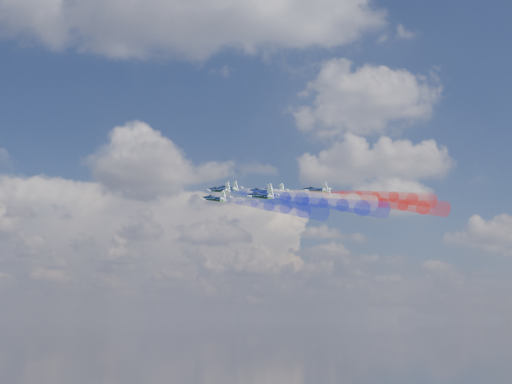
# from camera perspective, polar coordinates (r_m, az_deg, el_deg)

# --- Properties ---
(jet_lead) EXTENTS (14.61, 15.23, 7.04)m
(jet_lead) POSITION_cam_1_polar(r_m,az_deg,el_deg) (195.01, -2.52, 0.31)
(jet_lead) COLOR black
(trail_lead) EXTENTS (26.08, 31.08, 12.44)m
(trail_lead) POSITION_cam_1_polar(r_m,az_deg,el_deg) (175.98, 1.77, -0.14)
(trail_lead) COLOR white
(jet_inner_left) EXTENTS (14.61, 15.23, 7.04)m
(jet_inner_left) POSITION_cam_1_polar(r_m,az_deg,el_deg) (182.21, -3.25, 0.16)
(jet_inner_left) COLOR black
(trail_inner_left) EXTENTS (26.08, 31.08, 12.44)m
(trail_inner_left) POSITION_cam_1_polar(r_m,az_deg,el_deg) (163.03, 1.29, -0.33)
(trail_inner_left) COLOR #171FC4
(jet_inner_right) EXTENTS (14.61, 15.23, 7.04)m
(jet_inner_right) POSITION_cam_1_polar(r_m,az_deg,el_deg) (191.53, 1.56, 0.10)
(jet_inner_right) COLOR black
(trail_inner_right) EXTENTS (26.08, 31.08, 12.44)m
(trail_inner_right) POSITION_cam_1_polar(r_m,az_deg,el_deg) (173.61, 6.36, -0.37)
(trail_inner_right) COLOR red
(jet_outer_left) EXTENTS (14.61, 15.23, 7.04)m
(jet_outer_left) POSITION_cam_1_polar(r_m,az_deg,el_deg) (167.53, -3.71, -0.60)
(jet_outer_left) COLOR black
(trail_outer_left) EXTENTS (26.08, 31.08, 12.44)m
(trail_outer_left) POSITION_cam_1_polar(r_m,az_deg,el_deg) (148.31, 1.22, -1.25)
(trail_outer_left) COLOR #171FC4
(jet_center_third) EXTENTS (14.61, 15.23, 7.04)m
(jet_center_third) POSITION_cam_1_polar(r_m,az_deg,el_deg) (177.70, 0.48, 0.05)
(jet_center_third) COLOR black
(trail_center_third) EXTENTS (26.08, 31.08, 12.44)m
(trail_center_third) POSITION_cam_1_polar(r_m,az_deg,el_deg) (159.52, 5.57, -0.47)
(trail_center_third) COLOR white
(jet_outer_right) EXTENTS (14.61, 15.23, 7.04)m
(jet_outer_right) POSITION_cam_1_polar(r_m,az_deg,el_deg) (188.04, 5.37, 0.17)
(jet_outer_right) COLOR black
(trail_outer_right) EXTENTS (26.08, 31.08, 12.44)m
(trail_outer_right) POSITION_cam_1_polar(r_m,az_deg,el_deg) (171.23, 10.64, -0.30)
(trail_outer_right) COLOR red
(jet_rear_left) EXTENTS (14.61, 15.23, 7.04)m
(jet_rear_left) POSITION_cam_1_polar(r_m,az_deg,el_deg) (164.20, 0.47, -0.36)
(jet_rear_left) COLOR black
(trail_rear_left) EXTENTS (26.08, 31.08, 12.44)m
(trail_rear_left) POSITION_cam_1_polar(r_m,az_deg,el_deg) (146.09, 6.03, -0.97)
(trail_rear_left) COLOR #171FC4
(jet_rear_right) EXTENTS (14.61, 15.23, 7.04)m
(jet_rear_right) POSITION_cam_1_polar(r_m,az_deg,el_deg) (175.92, 5.58, -0.38)
(jet_rear_right) COLOR black
(trail_rear_right) EXTENTS (26.08, 31.08, 12.44)m
(trail_rear_right) POSITION_cam_1_polar(r_m,az_deg,el_deg) (159.25, 11.27, -0.95)
(trail_rear_right) COLOR red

